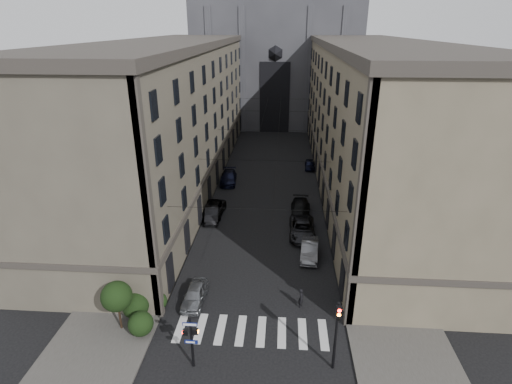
% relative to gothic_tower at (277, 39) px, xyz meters
% --- Properties ---
extents(sidewalk_left, '(7.00, 80.00, 0.15)m').
position_rel_gothic_tower_xyz_m(sidewalk_left, '(-10.50, -38.96, -17.72)').
color(sidewalk_left, '#383533').
rests_on(sidewalk_left, ground).
extents(sidewalk_right, '(7.00, 80.00, 0.15)m').
position_rel_gothic_tower_xyz_m(sidewalk_right, '(10.50, -38.96, -17.72)').
color(sidewalk_right, '#383533').
rests_on(sidewalk_right, ground).
extents(zebra_crossing, '(11.00, 3.20, 0.01)m').
position_rel_gothic_tower_xyz_m(zebra_crossing, '(0.00, -69.96, -17.79)').
color(zebra_crossing, beige).
rests_on(zebra_crossing, ground).
extents(building_left, '(13.60, 60.60, 18.85)m').
position_rel_gothic_tower_xyz_m(building_left, '(-13.44, -38.96, -8.45)').
color(building_left, '#4D473B').
rests_on(building_left, ground).
extents(building_right, '(13.60, 60.60, 18.85)m').
position_rel_gothic_tower_xyz_m(building_right, '(13.44, -38.96, -8.45)').
color(building_right, brown).
rests_on(building_right, ground).
extents(gothic_tower, '(35.00, 23.00, 58.00)m').
position_rel_gothic_tower_xyz_m(gothic_tower, '(0.00, 0.00, 0.00)').
color(gothic_tower, '#2D2D33').
rests_on(gothic_tower, ground).
extents(pedestrian_signal_left, '(1.02, 0.38, 4.00)m').
position_rel_gothic_tower_xyz_m(pedestrian_signal_left, '(-3.51, -73.46, -15.48)').
color(pedestrian_signal_left, black).
rests_on(pedestrian_signal_left, ground).
extents(traffic_light_right, '(0.34, 0.50, 5.20)m').
position_rel_gothic_tower_xyz_m(traffic_light_right, '(5.60, -73.04, -14.51)').
color(traffic_light_right, black).
rests_on(traffic_light_right, ground).
extents(shrub_cluster, '(3.90, 4.40, 3.90)m').
position_rel_gothic_tower_xyz_m(shrub_cluster, '(-8.72, -69.95, -16.00)').
color(shrub_cluster, black).
rests_on(shrub_cluster, sidewalk_left).
extents(tram_wires, '(14.00, 60.00, 0.43)m').
position_rel_gothic_tower_xyz_m(tram_wires, '(0.00, -39.33, -10.55)').
color(tram_wires, black).
rests_on(tram_wires, ground).
extents(car_left_near, '(1.82, 4.16, 1.39)m').
position_rel_gothic_tower_xyz_m(car_left_near, '(-4.79, -66.96, -17.10)').
color(car_left_near, slate).
rests_on(car_left_near, ground).
extents(car_left_midnear, '(2.11, 4.55, 1.44)m').
position_rel_gothic_tower_xyz_m(car_left_midnear, '(-5.96, -52.26, -17.08)').
color(car_left_midnear, black).
rests_on(car_left_midnear, ground).
extents(car_left_midfar, '(2.61, 5.20, 1.41)m').
position_rel_gothic_tower_xyz_m(car_left_midfar, '(-6.01, -51.07, -17.09)').
color(car_left_midfar, black).
rests_on(car_left_midfar, ground).
extents(car_left_far, '(2.52, 5.44, 1.54)m').
position_rel_gothic_tower_xyz_m(car_left_far, '(-5.59, -40.65, -17.03)').
color(car_left_far, black).
rests_on(car_left_far, ground).
extents(car_right_near, '(1.97, 4.68, 1.50)m').
position_rel_gothic_tower_xyz_m(car_right_near, '(4.78, -59.41, -17.05)').
color(car_right_near, slate).
rests_on(car_right_near, ground).
extents(car_right_midnear, '(2.68, 5.75, 1.59)m').
position_rel_gothic_tower_xyz_m(car_right_midnear, '(4.21, -55.24, -17.00)').
color(car_right_midnear, black).
rests_on(car_right_midnear, ground).
extents(car_right_midfar, '(2.37, 5.56, 1.60)m').
position_rel_gothic_tower_xyz_m(car_right_midfar, '(4.20, -50.54, -17.00)').
color(car_right_midfar, black).
rests_on(car_right_midfar, ground).
extents(car_right_far, '(1.69, 3.89, 1.31)m').
position_rel_gothic_tower_xyz_m(car_right_far, '(6.20, -33.72, -17.14)').
color(car_right_far, black).
rests_on(car_right_far, ground).
extents(pedestrian, '(0.51, 0.68, 1.66)m').
position_rel_gothic_tower_xyz_m(pedestrian, '(3.71, -66.96, -16.97)').
color(pedestrian, black).
rests_on(pedestrian, ground).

